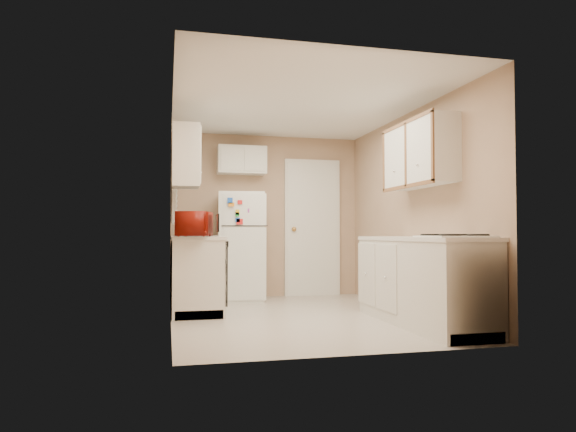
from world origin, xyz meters
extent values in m
plane|color=beige|center=(0.00, 0.00, 0.00)|extent=(3.80, 3.80, 0.00)
plane|color=white|center=(0.00, 0.00, 2.40)|extent=(3.80, 3.80, 0.00)
plane|color=tan|center=(-1.40, 0.00, 1.20)|extent=(3.80, 3.80, 0.00)
plane|color=tan|center=(1.40, 0.00, 1.20)|extent=(3.80, 3.80, 0.00)
plane|color=tan|center=(0.00, 1.90, 1.20)|extent=(2.80, 2.80, 0.00)
plane|color=tan|center=(0.00, -1.90, 1.20)|extent=(2.80, 2.80, 0.00)
cube|color=silver|center=(-1.10, 0.90, 0.45)|extent=(0.60, 1.80, 0.90)
cube|color=black|center=(-0.81, 0.30, 0.49)|extent=(0.03, 0.58, 0.72)
cube|color=gray|center=(-1.10, 1.05, 0.86)|extent=(0.54, 0.74, 0.16)
imported|color=maroon|center=(-1.15, 0.14, 1.05)|extent=(0.54, 0.38, 0.33)
imported|color=silver|center=(-1.15, 1.42, 1.00)|extent=(0.11, 0.11, 0.19)
cube|color=silver|center=(-1.36, 1.05, 1.60)|extent=(0.10, 0.98, 1.08)
cube|color=silver|center=(-1.25, 0.22, 1.80)|extent=(0.30, 0.45, 0.70)
cube|color=white|center=(-0.43, 1.53, 0.75)|extent=(0.70, 0.68, 1.51)
cube|color=silver|center=(-0.40, 1.75, 2.00)|extent=(0.70, 0.30, 0.40)
cube|color=white|center=(0.70, 1.86, 1.02)|extent=(0.86, 0.06, 2.08)
cube|color=silver|center=(1.10, -0.80, 0.45)|extent=(0.60, 2.00, 0.90)
cube|color=white|center=(1.12, -1.40, 0.40)|extent=(0.59, 0.70, 0.80)
cube|color=silver|center=(1.25, -0.50, 1.80)|extent=(0.30, 1.20, 0.70)
camera|label=1|loc=(-1.44, -5.63, 0.93)|focal=32.00mm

